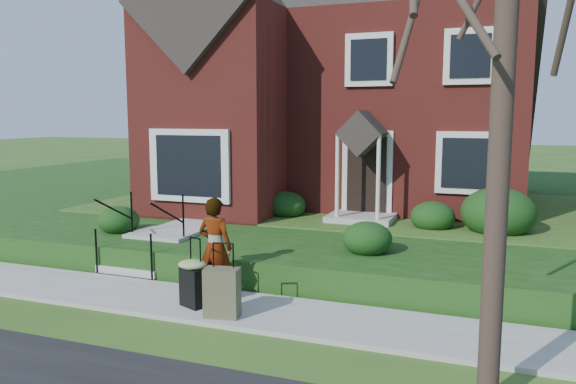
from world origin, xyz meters
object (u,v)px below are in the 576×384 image
at_px(woman, 215,247).
at_px(suitcase_black, 193,280).
at_px(front_steps, 152,246).
at_px(suitcase_olive, 222,292).

bearing_deg(woman, suitcase_black, 83.91).
xyz_separation_m(front_steps, woman, (2.28, -1.46, 0.48)).
distance_m(front_steps, suitcase_olive, 3.70).
relative_size(front_steps, suitcase_olive, 1.72).
height_order(front_steps, woman, woman).
xyz_separation_m(suitcase_black, suitcase_olive, (0.68, -0.26, -0.06)).
height_order(woman, suitcase_black, woman).
relative_size(front_steps, woman, 1.15).
relative_size(woman, suitcase_olive, 1.49).
relative_size(woman, suitcase_black, 1.51).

